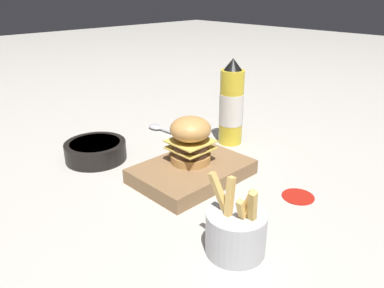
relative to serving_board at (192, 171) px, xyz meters
The scene contains 8 objects.
ground_plane 0.02m from the serving_board, 47.21° to the right, with size 6.00×6.00×0.00m, color #B7B2A8.
serving_board is the anchor object (origin of this frame).
burger 0.07m from the serving_board, 123.93° to the right, with size 0.09×0.09×0.10m.
ketchup_bottle 0.25m from the serving_board, 160.66° to the right, with size 0.06×0.06×0.23m.
fries_basket 0.26m from the serving_board, 61.45° to the left, with size 0.10×0.10×0.14m.
side_bowl 0.26m from the serving_board, 66.70° to the right, with size 0.15×0.15×0.05m.
spoon 0.31m from the serving_board, 116.20° to the right, with size 0.04×0.17×0.01m.
ketchup_puddle 0.23m from the serving_board, 115.10° to the left, with size 0.07×0.07×0.00m.
Camera 1 is at (0.51, 0.54, 0.40)m, focal length 35.00 mm.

